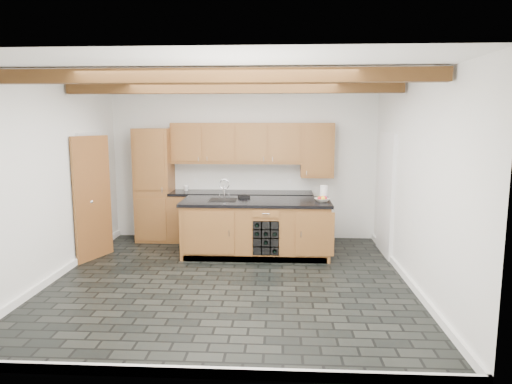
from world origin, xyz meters
TOP-DOWN VIEW (x-y plane):
  - ground at (0.00, 0.00)m, footprint 5.00×5.00m
  - room_shell at (-0.09, 0.53)m, footprint 5.01×5.00m
  - back_cabinetry at (-0.38, 2.24)m, footprint 3.65×0.62m
  - island at (0.31, 1.28)m, footprint 2.48×0.96m
  - faucet at (-0.25, 1.33)m, footprint 0.45×0.40m
  - kitchen_scale at (0.08, 1.52)m, footprint 0.21×0.17m
  - fruit_bowl at (1.38, 1.22)m, footprint 0.30×0.30m
  - fruit_cluster at (1.38, 1.22)m, footprint 0.16×0.17m
  - paper_towel at (1.42, 1.34)m, footprint 0.12×0.12m
  - mug at (-1.07, 2.28)m, footprint 0.13×0.13m

SIDE VIEW (x-z plane):
  - ground at x=0.00m, z-range 0.00..0.00m
  - island at x=0.31m, z-range 0.00..0.93m
  - kitchen_scale at x=0.08m, z-range 0.93..0.99m
  - fruit_bowl at x=1.38m, z-range 0.93..0.99m
  - faucet at x=-0.25m, z-range 0.79..1.14m
  - back_cabinetry at x=-0.38m, z-range -0.12..2.08m
  - mug at x=-1.07m, z-range 0.93..1.03m
  - fruit_cluster at x=1.38m, z-range 0.95..1.02m
  - paper_towel at x=1.42m, z-range 0.93..1.18m
  - room_shell at x=-0.09m, z-range -0.97..4.03m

